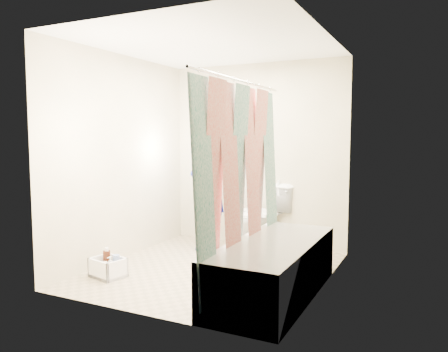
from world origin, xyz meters
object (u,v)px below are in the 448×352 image
at_px(toilet, 263,217).
at_px(plumber, 207,182).
at_px(bathtub, 273,267).
at_px(cleaning_caddy, 109,268).

height_order(toilet, plumber, plumber).
height_order(bathtub, plumber, plumber).
bearing_deg(toilet, cleaning_caddy, -99.44).
distance_m(bathtub, plumber, 1.92).
bearing_deg(cleaning_caddy, toilet, 72.08).
bearing_deg(toilet, bathtub, -45.00).
bearing_deg(plumber, toilet, 94.42).
bearing_deg(bathtub, cleaning_caddy, -171.54).
bearing_deg(bathtub, plumber, 137.56).
bearing_deg(plumber, bathtub, 29.85).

